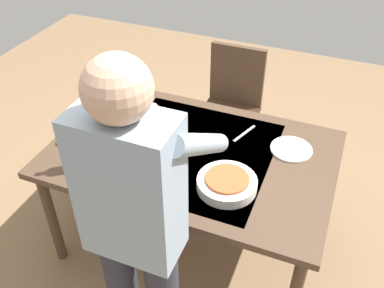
% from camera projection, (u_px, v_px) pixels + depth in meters
% --- Properties ---
extents(ground_plane, '(6.00, 6.00, 0.00)m').
position_uv_depth(ground_plane, '(192.00, 238.00, 2.82)').
color(ground_plane, '#846647').
extents(dining_table, '(1.55, 1.01, 0.73)m').
position_uv_depth(dining_table, '(192.00, 161.00, 2.41)').
color(dining_table, '#4C3828').
rests_on(dining_table, ground_plane).
extents(chair_near, '(0.40, 0.40, 0.91)m').
position_uv_depth(chair_near, '(232.00, 101.00, 3.15)').
color(chair_near, '#352114').
rests_on(chair_near, ground_plane).
extents(person_server, '(0.42, 0.61, 1.69)m').
position_uv_depth(person_server, '(137.00, 226.00, 1.64)').
color(person_server, '#2D2D38').
rests_on(person_server, ground_plane).
extents(wine_bottle, '(0.07, 0.07, 0.30)m').
position_uv_depth(wine_bottle, '(79.00, 151.00, 2.19)').
color(wine_bottle, black).
rests_on(wine_bottle, dining_table).
extents(wine_glass_left, '(0.07, 0.07, 0.15)m').
position_uv_depth(wine_glass_left, '(79.00, 125.00, 2.38)').
color(wine_glass_left, white).
rests_on(wine_glass_left, dining_table).
extents(water_cup_near_left, '(0.07, 0.07, 0.10)m').
position_uv_depth(water_cup_near_left, '(133.00, 179.00, 2.11)').
color(water_cup_near_left, silver).
rests_on(water_cup_near_left, dining_table).
extents(water_cup_near_right, '(0.07, 0.07, 0.09)m').
position_uv_depth(water_cup_near_right, '(152.00, 112.00, 2.59)').
color(water_cup_near_right, silver).
rests_on(water_cup_near_right, dining_table).
extents(water_cup_far_left, '(0.08, 0.08, 0.09)m').
position_uv_depth(water_cup_far_left, '(91.00, 123.00, 2.50)').
color(water_cup_far_left, silver).
rests_on(water_cup_far_left, dining_table).
extents(serving_bowl_pasta, '(0.30, 0.30, 0.07)m').
position_uv_depth(serving_bowl_pasta, '(227.00, 183.00, 2.11)').
color(serving_bowl_pasta, silver).
rests_on(serving_bowl_pasta, dining_table).
extents(side_bowl_salad, '(0.18, 0.18, 0.07)m').
position_uv_depth(side_bowl_salad, '(118.00, 139.00, 2.39)').
color(side_bowl_salad, silver).
rests_on(side_bowl_salad, dining_table).
extents(dinner_plate_near, '(0.23, 0.23, 0.01)m').
position_uv_depth(dinner_plate_near, '(291.00, 149.00, 2.37)').
color(dinner_plate_near, silver).
rests_on(dinner_plate_near, dining_table).
extents(table_knife, '(0.08, 0.19, 0.00)m').
position_uv_depth(table_knife, '(244.00, 133.00, 2.49)').
color(table_knife, silver).
rests_on(table_knife, dining_table).
extents(table_fork, '(0.03, 0.18, 0.00)m').
position_uv_depth(table_fork, '(182.00, 142.00, 2.42)').
color(table_fork, silver).
rests_on(table_fork, dining_table).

